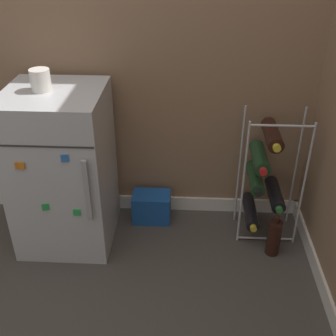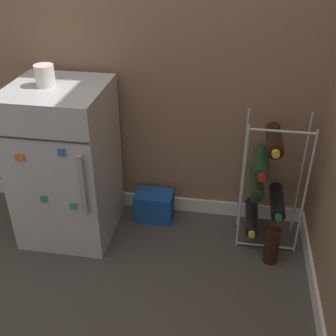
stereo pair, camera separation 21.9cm
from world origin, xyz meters
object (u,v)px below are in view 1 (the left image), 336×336
Objects in this scene: fridge_top_cup at (40,80)px; mini_fridge at (63,169)px; loose_bottle_floor at (274,237)px; soda_box at (152,207)px; wine_rack at (263,175)px.

mini_fridge is at bearing -3.58° from fridge_top_cup.
soda_box is at bearing 158.57° from loose_bottle_floor.
fridge_top_cup reaches higher than wine_rack.
soda_box is (-0.62, 0.08, -0.29)m from wine_rack.
wine_rack is (1.07, 0.08, -0.05)m from mini_fridge.
fridge_top_cup is at bearing -175.88° from wine_rack.
fridge_top_cup is at bearing -161.90° from soda_box.
fridge_top_cup is at bearing 176.42° from mini_fridge.
fridge_top_cup is at bearing 174.86° from loose_bottle_floor.
soda_box is 2.11× the size of fridge_top_cup.
mini_fridge is at bearing -159.85° from soda_box.
mini_fridge is 1.19m from loose_bottle_floor.
loose_bottle_floor is at bearing -5.20° from mini_fridge.
soda_box is (0.45, 0.17, -0.35)m from mini_fridge.
wine_rack is 0.34m from loose_bottle_floor.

